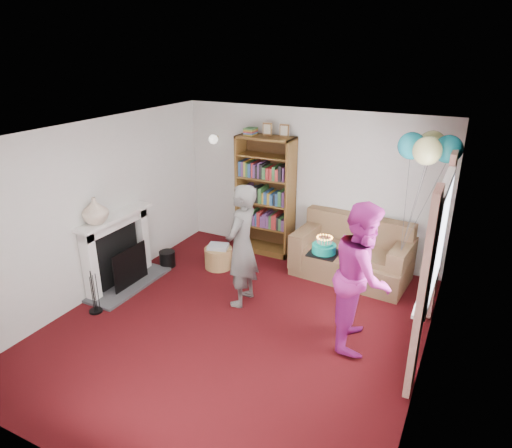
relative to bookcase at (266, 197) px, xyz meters
The scene contains 16 objects.
ground 2.60m from the bookcase, 73.27° to the right, with size 5.00×5.00×0.00m, color #330707.
wall_back 0.77m from the bookcase, 16.63° to the left, with size 4.50×0.02×2.50m, color silver.
wall_left 2.80m from the bookcase, 124.24° to the right, with size 0.02×5.00×2.50m, color silver.
wall_right 3.75m from the bookcase, 37.96° to the right, with size 0.02×5.00×2.50m, color silver.
ceiling 2.84m from the bookcase, 73.27° to the right, with size 4.50×5.00×0.01m, color white.
fireplace 2.58m from the bookcase, 123.46° to the right, with size 0.55×1.80×1.12m.
window_bay 3.37m from the bookcase, 30.45° to the right, with size 0.14×2.02×2.20m.
wall_sconce 1.38m from the bookcase, behind, with size 0.16×0.23×0.16m.
bookcase is the anchor object (origin of this frame).
sofa 1.77m from the bookcase, ahead, with size 1.74×0.92×0.92m.
wicker_basket 1.32m from the bookcase, 112.66° to the right, with size 0.45×0.45×0.40m.
person_striped 1.80m from the bookcase, 75.04° to the right, with size 0.63×0.42×1.74m, color black.
person_magenta 2.88m from the bookcase, 41.27° to the right, with size 0.88×0.68×1.81m, color #B2238D.
birthday_cake 2.53m from the bookcase, 48.49° to the right, with size 0.35×0.35×0.22m.
balloons 2.92m from the bookcase, 13.88° to the right, with size 0.79×0.79×1.72m.
mantel_vase 2.86m from the bookcase, 120.20° to the right, with size 0.35×0.35×0.37m, color beige.
Camera 1 is at (2.49, -4.39, 3.44)m, focal length 32.00 mm.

